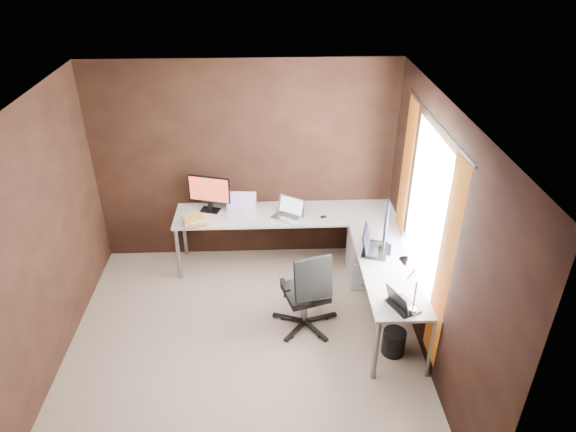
% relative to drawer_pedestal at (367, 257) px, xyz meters
% --- Properties ---
extents(room, '(3.60, 3.60, 2.50)m').
position_rel_drawer_pedestal_xyz_m(room, '(-1.09, -1.08, 0.98)').
color(room, gray).
rests_on(room, ground).
extents(desk, '(2.65, 2.25, 0.73)m').
position_rel_drawer_pedestal_xyz_m(desk, '(-0.59, -0.11, 0.38)').
color(desk, silver).
rests_on(desk, ground).
extents(drawer_pedestal, '(0.42, 0.50, 0.60)m').
position_rel_drawer_pedestal_xyz_m(drawer_pedestal, '(0.00, 0.00, 0.00)').
color(drawer_pedestal, silver).
rests_on(drawer_pedestal, ground).
extents(monitor_left, '(0.50, 0.20, 0.45)m').
position_rel_drawer_pedestal_xyz_m(monitor_left, '(-1.86, 0.46, 0.68)').
color(monitor_left, black).
rests_on(monitor_left, desk).
extents(monitor_right, '(0.20, 0.55, 0.46)m').
position_rel_drawer_pedestal_xyz_m(monitor_right, '(0.06, -0.47, 0.69)').
color(monitor_right, black).
rests_on(monitor_right, desk).
extents(laptop_white, '(0.38, 0.28, 0.24)m').
position_rel_drawer_pedestal_xyz_m(laptop_white, '(-1.49, 0.39, 0.48)').
color(laptop_white, silver).
rests_on(laptop_white, desk).
extents(laptop_silver, '(0.42, 0.39, 0.23)m').
position_rel_drawer_pedestal_xyz_m(laptop_silver, '(-0.92, 0.27, 0.48)').
color(laptop_silver, silver).
rests_on(laptop_silver, desk).
extents(laptop_black_big, '(0.35, 0.43, 0.24)m').
position_rel_drawer_pedestal_xyz_m(laptop_black_big, '(-0.07, -0.48, 0.48)').
color(laptop_black_big, black).
rests_on(laptop_black_big, desk).
extents(laptop_black_small, '(0.31, 0.36, 0.20)m').
position_rel_drawer_pedestal_xyz_m(laptop_black_small, '(0.03, -1.41, 0.47)').
color(laptop_black_small, black).
rests_on(laptop_black_small, desk).
extents(book_stack, '(0.30, 0.27, 0.08)m').
position_rel_drawer_pedestal_xyz_m(book_stack, '(-2.02, 0.15, 0.47)').
color(book_stack, '#AB7A5C').
rests_on(book_stack, desk).
extents(mouse_left, '(0.10, 0.08, 0.03)m').
position_rel_drawer_pedestal_xyz_m(mouse_left, '(-1.97, 0.15, 0.45)').
color(mouse_left, black).
rests_on(mouse_left, desk).
extents(mouse_corner, '(0.08, 0.05, 0.03)m').
position_rel_drawer_pedestal_xyz_m(mouse_corner, '(-0.51, 0.22, 0.45)').
color(mouse_corner, black).
rests_on(mouse_corner, desk).
extents(desk_lamp, '(0.18, 0.21, 0.55)m').
position_rel_drawer_pedestal_xyz_m(desk_lamp, '(0.05, -1.44, 0.78)').
color(desk_lamp, slate).
rests_on(desk_lamp, desk).
extents(office_chair, '(0.55, 0.57, 0.98)m').
position_rel_drawer_pedestal_xyz_m(office_chair, '(-0.78, -0.83, -0.01)').
color(office_chair, black).
rests_on(office_chair, ground).
extents(wastebasket, '(0.27, 0.27, 0.27)m').
position_rel_drawer_pedestal_xyz_m(wastebasket, '(0.07, -1.24, -0.17)').
color(wastebasket, black).
rests_on(wastebasket, ground).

